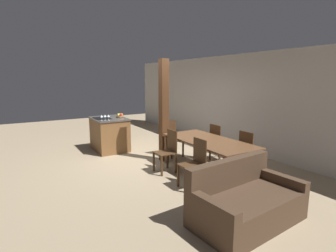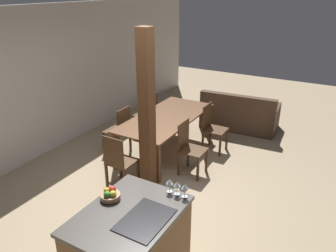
# 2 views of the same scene
# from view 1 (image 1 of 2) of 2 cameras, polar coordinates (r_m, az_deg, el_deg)

# --- Properties ---
(ground_plane) EXTENTS (16.00, 16.00, 0.00)m
(ground_plane) POSITION_cam_1_polar(r_m,az_deg,el_deg) (6.68, -4.17, -7.40)
(ground_plane) COLOR #9E896B
(wall_back) EXTENTS (11.20, 0.08, 2.70)m
(wall_back) POSITION_cam_1_polar(r_m,az_deg,el_deg) (8.00, 13.38, 5.17)
(wall_back) COLOR beige
(wall_back) RESTS_ON ground_plane
(kitchen_island) EXTENTS (1.16, 0.87, 0.94)m
(kitchen_island) POSITION_cam_1_polar(r_m,az_deg,el_deg) (7.65, -12.62, -1.70)
(kitchen_island) COLOR brown
(kitchen_island) RESTS_ON ground_plane
(fruit_bowl) EXTENTS (0.21, 0.21, 0.11)m
(fruit_bowl) POSITION_cam_1_polar(r_m,az_deg,el_deg) (7.57, -10.36, 2.25)
(fruit_bowl) COLOR #99704C
(fruit_bowl) RESTS_ON kitchen_island
(wine_glass_near) EXTENTS (0.08, 0.08, 0.16)m
(wine_glass_near) POSITION_cam_1_polar(r_m,az_deg,el_deg) (6.97, -14.26, 2.04)
(wine_glass_near) COLOR silver
(wine_glass_near) RESTS_ON kitchen_island
(wine_glass_middle) EXTENTS (0.08, 0.08, 0.16)m
(wine_glass_middle) POSITION_cam_1_polar(r_m,az_deg,el_deg) (7.00, -13.55, 2.10)
(wine_glass_middle) COLOR silver
(wine_glass_middle) RESTS_ON kitchen_island
(wine_glass_far) EXTENTS (0.08, 0.08, 0.16)m
(wine_glass_far) POSITION_cam_1_polar(r_m,az_deg,el_deg) (7.02, -12.84, 2.16)
(wine_glass_far) COLOR silver
(wine_glass_far) RESTS_ON kitchen_island
(dining_table) EXTENTS (2.18, 1.01, 0.72)m
(dining_table) POSITION_cam_1_polar(r_m,az_deg,el_deg) (5.73, 8.76, -3.77)
(dining_table) COLOR brown
(dining_table) RESTS_ON ground_plane
(dining_chair_near_left) EXTENTS (0.40, 0.40, 0.93)m
(dining_chair_near_left) POSITION_cam_1_polar(r_m,az_deg,el_deg) (5.75, -0.07, -5.30)
(dining_chair_near_left) COLOR #472D19
(dining_chair_near_left) RESTS_ON ground_plane
(dining_chair_near_right) EXTENTS (0.40, 0.40, 0.93)m
(dining_chair_near_right) POSITION_cam_1_polar(r_m,az_deg,el_deg) (4.97, 5.84, -7.89)
(dining_chair_near_right) COLOR #472D19
(dining_chair_near_right) RESTS_ON ground_plane
(dining_chair_far_left) EXTENTS (0.40, 0.40, 0.93)m
(dining_chair_far_left) POSITION_cam_1_polar(r_m,az_deg,el_deg) (6.60, 10.87, -3.43)
(dining_chair_far_left) COLOR #472D19
(dining_chair_far_left) RESTS_ON ground_plane
(dining_chair_far_right) EXTENTS (0.40, 0.40, 0.93)m
(dining_chair_far_right) POSITION_cam_1_polar(r_m,az_deg,el_deg) (5.94, 17.23, -5.27)
(dining_chair_far_right) COLOR #472D19
(dining_chair_far_right) RESTS_ON ground_plane
(dining_chair_head_end) EXTENTS (0.40, 0.40, 0.93)m
(dining_chair_head_end) POSITION_cam_1_polar(r_m,az_deg,el_deg) (6.92, 0.92, -2.59)
(dining_chair_head_end) COLOR #472D19
(dining_chair_head_end) RESTS_ON ground_plane
(couch) EXTENTS (1.00, 1.69, 0.85)m
(couch) POSITION_cam_1_polar(r_m,az_deg,el_deg) (4.06, 16.49, -15.77)
(couch) COLOR #473323
(couch) RESTS_ON ground_plane
(timber_post) EXTENTS (0.19, 0.19, 2.49)m
(timber_post) POSITION_cam_1_polar(r_m,az_deg,el_deg) (6.40, -0.92, 3.27)
(timber_post) COLOR #4C2D19
(timber_post) RESTS_ON ground_plane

